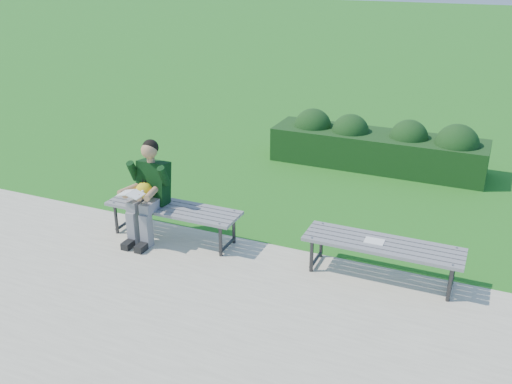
{
  "coord_description": "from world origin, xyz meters",
  "views": [
    {
      "loc": [
        2.28,
        -6.07,
        3.52
      ],
      "look_at": [
        -0.28,
        -0.2,
        0.81
      ],
      "focal_mm": 40.0,
      "sensor_mm": 36.0,
      "label": 1
    }
  ],
  "objects_px": {
    "paper_sheet": "(374,241)",
    "bench_left": "(173,211)",
    "hedge": "(380,145)",
    "bench_right": "(383,247)",
    "seated_boy": "(148,188)"
  },
  "relations": [
    {
      "from": "bench_right",
      "to": "seated_boy",
      "type": "distance_m",
      "value": 3.03
    },
    {
      "from": "seated_boy",
      "to": "paper_sheet",
      "type": "distance_m",
      "value": 2.92
    },
    {
      "from": "paper_sheet",
      "to": "bench_left",
      "type": "bearing_deg",
      "value": -177.86
    },
    {
      "from": "bench_left",
      "to": "bench_right",
      "type": "height_order",
      "value": "same"
    },
    {
      "from": "hedge",
      "to": "bench_right",
      "type": "xyz_separation_m",
      "value": [
        0.84,
        -3.72,
        0.01
      ]
    },
    {
      "from": "hedge",
      "to": "bench_left",
      "type": "distance_m",
      "value": 4.25
    },
    {
      "from": "bench_left",
      "to": "seated_boy",
      "type": "height_order",
      "value": "seated_boy"
    },
    {
      "from": "bench_right",
      "to": "seated_boy",
      "type": "relative_size",
      "value": 1.37
    },
    {
      "from": "hedge",
      "to": "paper_sheet",
      "type": "height_order",
      "value": "hedge"
    },
    {
      "from": "bench_left",
      "to": "paper_sheet",
      "type": "xyz_separation_m",
      "value": [
        2.61,
        0.1,
        0.06
      ]
    },
    {
      "from": "hedge",
      "to": "bench_left",
      "type": "xyz_separation_m",
      "value": [
        -1.86,
        -3.82,
        0.01
      ]
    },
    {
      "from": "hedge",
      "to": "seated_boy",
      "type": "bearing_deg",
      "value": -118.97
    },
    {
      "from": "bench_left",
      "to": "seated_boy",
      "type": "relative_size",
      "value": 1.37
    },
    {
      "from": "seated_boy",
      "to": "hedge",
      "type": "bearing_deg",
      "value": 61.03
    },
    {
      "from": "paper_sheet",
      "to": "bench_right",
      "type": "bearing_deg",
      "value": 0.0
    }
  ]
}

